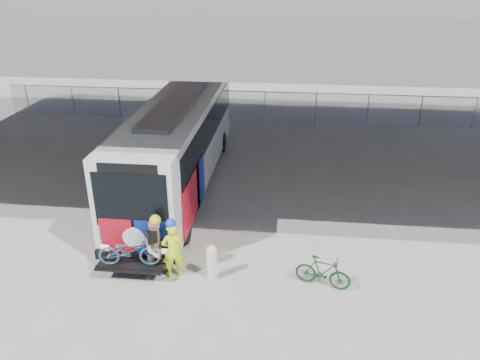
# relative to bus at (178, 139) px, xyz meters

# --- Properties ---
(ground) EXTENTS (160.00, 160.00, 0.00)m
(ground) POSITION_rel_bus_xyz_m (2.00, -2.53, -2.11)
(ground) COLOR #9E9991
(ground) RESTS_ON ground
(bus) EXTENTS (2.67, 12.96, 3.69)m
(bus) POSITION_rel_bus_xyz_m (0.00, 0.00, 0.00)
(bus) COLOR silver
(bus) RESTS_ON ground
(overpass) EXTENTS (40.00, 16.00, 7.95)m
(overpass) POSITION_rel_bus_xyz_m (2.00, 1.47, 4.44)
(overpass) COLOR #605E59
(overpass) RESTS_ON ground
(chainlink_fence) EXTENTS (30.00, 0.06, 30.00)m
(chainlink_fence) POSITION_rel_bus_xyz_m (2.00, 9.47, -0.68)
(chainlink_fence) COLOR gray
(chainlink_fence) RESTS_ON ground
(bollard) EXTENTS (0.30, 0.30, 1.15)m
(bollard) POSITION_rel_bus_xyz_m (2.42, -6.32, -1.49)
(bollard) COLOR silver
(bollard) RESTS_ON ground
(cyclist_hivis) EXTENTS (0.77, 0.65, 1.97)m
(cyclist_hivis) POSITION_rel_bus_xyz_m (1.25, -6.32, -1.16)
(cyclist_hivis) COLOR #E9FF1A
(cyclist_hivis) RESTS_ON ground
(cyclist_tan) EXTENTS (1.16, 1.13, 2.07)m
(cyclist_tan) POSITION_rel_bus_xyz_m (0.79, -6.32, -1.13)
(cyclist_tan) COLOR tan
(cyclist_tan) RESTS_ON ground
(bike_parked) EXTENTS (1.70, 0.88, 0.98)m
(bike_parked) POSITION_rel_bus_xyz_m (5.68, -6.32, -1.62)
(bike_parked) COLOR #133C24
(bike_parked) RESTS_ON ground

